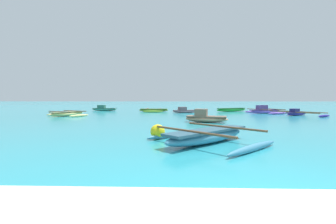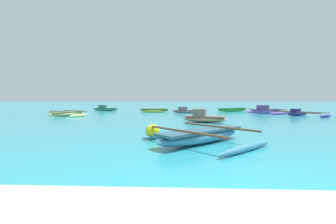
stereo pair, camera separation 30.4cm
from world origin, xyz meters
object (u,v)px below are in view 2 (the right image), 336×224
at_px(moored_boat_8, 297,113).
at_px(moored_boat_7, 154,110).
at_px(moored_boat_4, 204,118).
at_px(moored_boat_2, 68,114).
at_px(moored_boat_3, 232,110).
at_px(mooring_buoy_1, 153,132).
at_px(moored_boat_5, 105,109).
at_px(moored_boat_6, 185,111).
at_px(moored_boat_0, 202,136).
at_px(moored_boat_1, 266,111).

bearing_deg(moored_boat_8, moored_boat_7, 125.06).
bearing_deg(moored_boat_8, moored_boat_4, -177.99).
distance_m(moored_boat_2, moored_boat_3, 16.95).
bearing_deg(moored_boat_4, moored_boat_7, 125.19).
bearing_deg(mooring_buoy_1, moored_boat_5, 112.97).
relative_size(moored_boat_2, moored_boat_6, 1.30).
distance_m(moored_boat_3, moored_boat_5, 14.97).
relative_size(moored_boat_2, moored_boat_5, 1.22).
bearing_deg(moored_boat_2, mooring_buoy_1, -112.09).
bearing_deg(moored_boat_0, moored_boat_3, 29.85).
bearing_deg(moored_boat_3, moored_boat_5, 148.74).
distance_m(moored_boat_1, moored_boat_7, 11.67).
relative_size(moored_boat_5, moored_boat_8, 0.64).
bearing_deg(moored_boat_1, moored_boat_3, 105.32).
distance_m(moored_boat_6, moored_boat_8, 10.09).
distance_m(moored_boat_2, moored_boat_7, 9.44).
bearing_deg(moored_boat_7, moored_boat_6, -34.24).
bearing_deg(moored_boat_7, moored_boat_0, -80.96).
bearing_deg(moored_boat_6, moored_boat_1, -20.08).
bearing_deg(moored_boat_4, moored_boat_3, 83.46).
xyz_separation_m(moored_boat_4, moored_boat_5, (-10.43, 12.83, -0.04)).
bearing_deg(moored_boat_0, moored_boat_1, 18.69).
bearing_deg(moored_boat_3, moored_boat_4, -137.88).
relative_size(moored_boat_1, mooring_buoy_1, 7.72).
bearing_deg(mooring_buoy_1, moored_boat_4, 66.61).
relative_size(moored_boat_0, moored_boat_2, 1.14).
relative_size(moored_boat_4, moored_boat_5, 0.90).
distance_m(moored_boat_2, moored_boat_8, 19.68).
distance_m(moored_boat_0, moored_boat_6, 15.71).
xyz_separation_m(moored_boat_0, moored_boat_4, (0.81, 6.53, 0.05)).
xyz_separation_m(moored_boat_2, moored_boat_3, (15.45, 6.98, 0.02)).
relative_size(moored_boat_5, moored_boat_6, 1.07).
bearing_deg(moored_boat_6, moored_boat_7, 131.16).
xyz_separation_m(moored_boat_4, moored_boat_6, (-0.85, 9.18, -0.07)).
xyz_separation_m(moored_boat_4, mooring_buoy_1, (-2.52, -5.82, -0.03)).
height_order(moored_boat_5, moored_boat_8, moored_boat_5).
height_order(moored_boat_6, moored_boat_7, moored_boat_6).
bearing_deg(mooring_buoy_1, moored_boat_1, 56.49).
bearing_deg(moored_boat_7, moored_boat_3, 0.06).
bearing_deg(moored_boat_7, moored_boat_1, -15.10).
height_order(moored_boat_1, moored_boat_8, moored_boat_1).
bearing_deg(moored_boat_7, moored_boat_5, 164.57).
distance_m(moored_boat_6, moored_boat_7, 4.05).
bearing_deg(moored_boat_3, mooring_buoy_1, -138.65).
bearing_deg(moored_boat_4, moored_boat_8, 48.76).
relative_size(moored_boat_0, moored_boat_8, 0.89).
relative_size(moored_boat_2, moored_boat_3, 0.96).
bearing_deg(moored_boat_2, moored_boat_5, 25.49).
relative_size(moored_boat_6, moored_boat_7, 0.84).
relative_size(moored_boat_0, moored_boat_1, 1.04).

